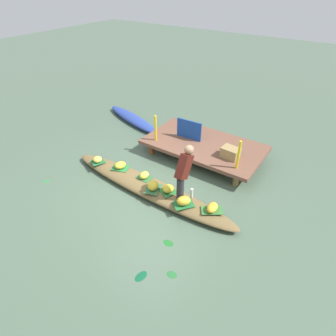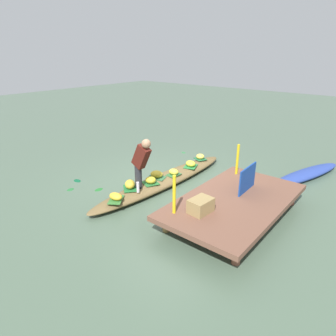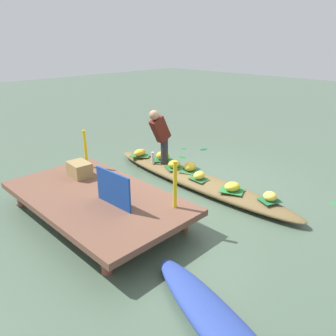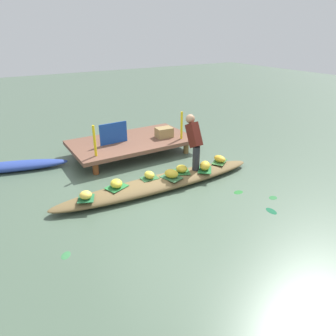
# 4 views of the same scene
# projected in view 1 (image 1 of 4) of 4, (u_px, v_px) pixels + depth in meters

# --- Properties ---
(canal_water) EXTENTS (40.00, 40.00, 0.00)m
(canal_water) POSITION_uv_depth(u_px,v_px,m) (148.00, 191.00, 6.76)
(canal_water) COLOR #495E4B
(canal_water) RESTS_ON ground
(dock_platform) EXTENTS (3.20, 1.80, 0.40)m
(dock_platform) POSITION_uv_depth(u_px,v_px,m) (204.00, 145.00, 7.83)
(dock_platform) COLOR brown
(dock_platform) RESTS_ON ground
(vendor_boat) EXTENTS (4.67, 0.83, 0.22)m
(vendor_boat) POSITION_uv_depth(u_px,v_px,m) (148.00, 187.00, 6.69)
(vendor_boat) COLOR brown
(vendor_boat) RESTS_ON ground
(moored_boat) EXTENTS (2.77, 1.25, 0.22)m
(moored_boat) POSITION_uv_depth(u_px,v_px,m) (133.00, 119.00, 9.72)
(moored_boat) COLOR #2A4093
(moored_boat) RESTS_ON ground
(leaf_mat_0) EXTENTS (0.39, 0.41, 0.01)m
(leaf_mat_0) POSITION_uv_depth(u_px,v_px,m) (98.00, 162.00, 7.36)
(leaf_mat_0) COLOR #206437
(leaf_mat_0) RESTS_ON vendor_boat
(banana_bunch_0) EXTENTS (0.32, 0.32, 0.15)m
(banana_bunch_0) POSITION_uv_depth(u_px,v_px,m) (97.00, 159.00, 7.32)
(banana_bunch_0) COLOR #F6CE4C
(banana_bunch_0) RESTS_ON vendor_boat
(leaf_mat_1) EXTENTS (0.45, 0.45, 0.01)m
(leaf_mat_1) POSITION_uv_depth(u_px,v_px,m) (168.00, 191.00, 6.39)
(leaf_mat_1) COLOR #28662E
(leaf_mat_1) RESTS_ON vendor_boat
(banana_bunch_1) EXTENTS (0.26, 0.27, 0.16)m
(banana_bunch_1) POSITION_uv_depth(u_px,v_px,m) (168.00, 189.00, 6.34)
(banana_bunch_1) COLOR gold
(banana_bunch_1) RESTS_ON vendor_boat
(leaf_mat_2) EXTENTS (0.43, 0.50, 0.01)m
(leaf_mat_2) POSITION_uv_depth(u_px,v_px,m) (153.00, 189.00, 6.47)
(leaf_mat_2) COLOR #316139
(leaf_mat_2) RESTS_ON vendor_boat
(banana_bunch_2) EXTENTS (0.36, 0.38, 0.18)m
(banana_bunch_2) POSITION_uv_depth(u_px,v_px,m) (153.00, 185.00, 6.42)
(banana_bunch_2) COLOR gold
(banana_bunch_2) RESTS_ON vendor_boat
(leaf_mat_3) EXTENTS (0.36, 0.27, 0.01)m
(leaf_mat_3) POSITION_uv_depth(u_px,v_px,m) (144.00, 178.00, 6.80)
(leaf_mat_3) COLOR #2E6234
(leaf_mat_3) RESTS_ON vendor_boat
(banana_bunch_3) EXTENTS (0.21, 0.26, 0.15)m
(banana_bunch_3) POSITION_uv_depth(u_px,v_px,m) (144.00, 175.00, 6.76)
(banana_bunch_3) COLOR yellow
(banana_bunch_3) RESTS_ON vendor_boat
(leaf_mat_4) EXTENTS (0.49, 0.43, 0.01)m
(leaf_mat_4) POSITION_uv_depth(u_px,v_px,m) (121.00, 168.00, 7.14)
(leaf_mat_4) COLOR #277638
(leaf_mat_4) RESTS_ON vendor_boat
(banana_bunch_4) EXTENTS (0.31, 0.35, 0.16)m
(banana_bunch_4) POSITION_uv_depth(u_px,v_px,m) (120.00, 165.00, 7.10)
(banana_bunch_4) COLOR gold
(banana_bunch_4) RESTS_ON vendor_boat
(leaf_mat_5) EXTENTS (0.52, 0.47, 0.01)m
(leaf_mat_5) POSITION_uv_depth(u_px,v_px,m) (212.00, 210.00, 5.89)
(leaf_mat_5) COLOR #346D30
(leaf_mat_5) RESTS_ON vendor_boat
(banana_bunch_5) EXTENTS (0.23, 0.33, 0.15)m
(banana_bunch_5) POSITION_uv_depth(u_px,v_px,m) (212.00, 207.00, 5.85)
(banana_bunch_5) COLOR gold
(banana_bunch_5) RESTS_ON vendor_boat
(leaf_mat_6) EXTENTS (0.49, 0.51, 0.01)m
(leaf_mat_6) POSITION_uv_depth(u_px,v_px,m) (184.00, 204.00, 6.04)
(leaf_mat_6) COLOR #1F662F
(leaf_mat_6) RESTS_ON vendor_boat
(banana_bunch_6) EXTENTS (0.37, 0.37, 0.20)m
(banana_bunch_6) POSITION_uv_depth(u_px,v_px,m) (184.00, 201.00, 5.98)
(banana_bunch_6) COLOR gold
(banana_bunch_6) RESTS_ON vendor_boat
(vendor_person) EXTENTS (0.20, 0.51, 1.20)m
(vendor_person) POSITION_uv_depth(u_px,v_px,m) (184.00, 170.00, 5.87)
(vendor_person) COLOR #28282D
(vendor_person) RESTS_ON vendor_boat
(water_bottle) EXTENTS (0.06, 0.06, 0.25)m
(water_bottle) POSITION_uv_depth(u_px,v_px,m) (192.00, 193.00, 6.15)
(water_bottle) COLOR silver
(water_bottle) RESTS_ON vendor_boat
(market_banner) EXTENTS (0.75, 0.06, 0.54)m
(market_banner) POSITION_uv_depth(u_px,v_px,m) (189.00, 130.00, 7.87)
(market_banner) COLOR #163E93
(market_banner) RESTS_ON dock_platform
(railing_post_west) EXTENTS (0.06, 0.06, 0.74)m
(railing_post_west) POSITION_uv_depth(u_px,v_px,m) (156.00, 128.00, 7.74)
(railing_post_west) COLOR yellow
(railing_post_west) RESTS_ON dock_platform
(railing_post_east) EXTENTS (0.06, 0.06, 0.74)m
(railing_post_east) POSITION_uv_depth(u_px,v_px,m) (239.00, 155.00, 6.63)
(railing_post_east) COLOR yellow
(railing_post_east) RESTS_ON dock_platform
(produce_crate) EXTENTS (0.47, 0.36, 0.27)m
(produce_crate) POSITION_uv_depth(u_px,v_px,m) (230.00, 153.00, 7.16)
(produce_crate) COLOR olive
(produce_crate) RESTS_ON dock_platform
(drifting_plant_0) EXTENTS (0.21, 0.17, 0.01)m
(drifting_plant_0) POSITION_uv_depth(u_px,v_px,m) (172.00, 275.00, 4.91)
(drifting_plant_0) COLOR #236530
(drifting_plant_0) RESTS_ON ground
(drifting_plant_1) EXTENTS (0.23, 0.16, 0.01)m
(drifting_plant_1) POSITION_uv_depth(u_px,v_px,m) (168.00, 243.00, 5.47)
(drifting_plant_1) COLOR #1F6627
(drifting_plant_1) RESTS_ON ground
(drifting_plant_2) EXTENTS (0.22, 0.23, 0.01)m
(drifting_plant_2) POSITION_uv_depth(u_px,v_px,m) (46.00, 181.00, 7.06)
(drifting_plant_2) COLOR #327340
(drifting_plant_2) RESTS_ON ground
(drifting_plant_3) EXTENTS (0.19, 0.27, 0.01)m
(drifting_plant_3) POSITION_uv_depth(u_px,v_px,m) (141.00, 276.00, 4.88)
(drifting_plant_3) COLOR #0F502F
(drifting_plant_3) RESTS_ON ground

